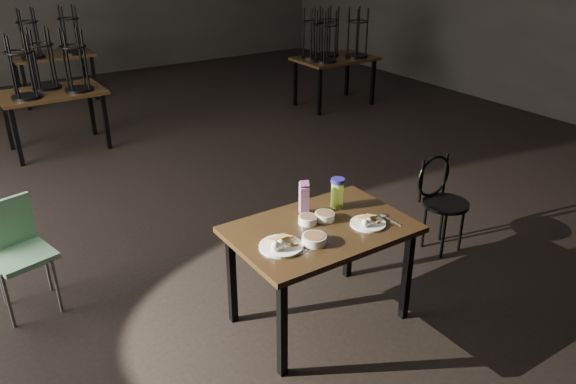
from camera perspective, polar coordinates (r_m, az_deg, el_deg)
main_table at (r=3.78m, az=3.36°, el=-4.61°), size 1.20×0.80×0.75m
plate_left at (r=3.49m, az=-0.71°, el=-5.33°), size 0.28×0.28×0.09m
plate_right at (r=3.79m, az=8.15°, el=-3.03°), size 0.24×0.24×0.08m
bowl_near at (r=3.77m, az=2.02°, el=-2.80°), size 0.13×0.13×0.05m
bowl_far at (r=3.82m, az=3.75°, el=-2.46°), size 0.14×0.14×0.05m
bowl_big at (r=3.54m, az=2.66°, el=-4.81°), size 0.16×0.16×0.05m
juice_carton at (r=3.87m, az=1.64°, el=-0.62°), size 0.08×0.08×0.25m
water_bottle at (r=3.97m, az=5.03°, el=-0.05°), size 0.13×0.13×0.22m
spoon at (r=3.92m, az=9.84°, el=-2.41°), size 0.04×0.20×0.01m
bentwood_chair at (r=4.95m, az=15.24°, el=-0.37°), size 0.39×0.39×0.82m
school_chair at (r=4.45m, az=-25.85°, el=-4.97°), size 0.46×0.46×0.83m
bg_table_left at (r=7.50m, az=-22.95°, el=9.60°), size 1.20×0.80×1.48m
bg_table_right at (r=8.87m, az=4.63°, el=13.77°), size 1.20×0.80×1.48m
bg_table_far at (r=9.84m, az=-22.83°, el=12.79°), size 1.20×0.80×1.48m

